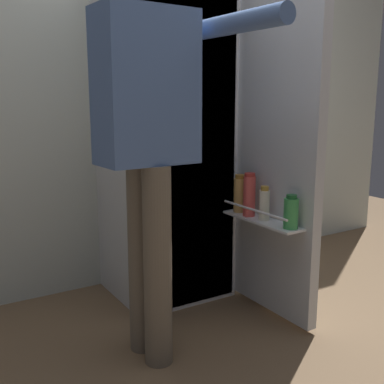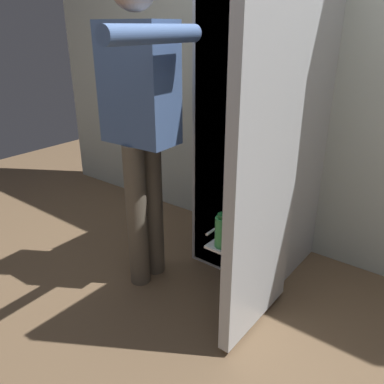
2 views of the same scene
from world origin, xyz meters
TOP-DOWN VIEW (x-y plane):
  - ground_plane at (0.00, 0.00)m, footprint 6.72×6.72m
  - kitchen_wall at (0.00, 0.87)m, footprint 4.40×0.10m
  - refrigerator at (0.03, 0.48)m, footprint 0.66×1.15m
  - person at (-0.39, -0.07)m, footprint 0.55×0.71m

SIDE VIEW (x-z plane):
  - ground_plane at x=0.00m, z-range 0.00..0.00m
  - refrigerator at x=0.03m, z-range 0.00..1.77m
  - person at x=-0.39m, z-range 0.17..1.90m
  - kitchen_wall at x=0.00m, z-range 0.00..2.66m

